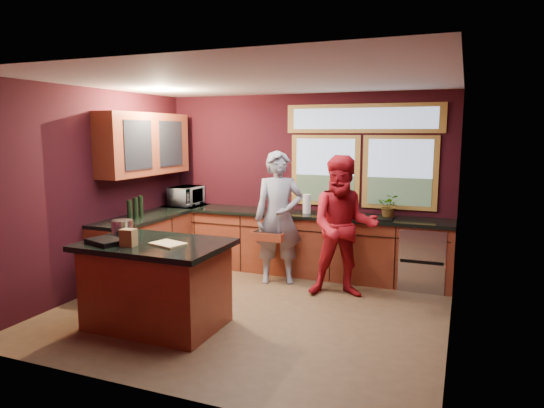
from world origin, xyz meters
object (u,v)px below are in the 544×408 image
Objects in this scene: stock_pot at (122,228)px; person_grey at (279,218)px; island at (157,284)px; person_red at (343,227)px; cutting_board at (168,244)px.

person_grey is at bearing 55.82° from stock_pot.
island is 0.84× the size of person_red.
cutting_board is (-1.47, -1.78, 0.04)m from person_red.
stock_pot is (-1.23, -1.82, 0.10)m from person_grey.
person_red is at bearing -37.09° from person_grey.
person_grey is at bearing 70.84° from island.
cutting_board is at bearing -14.93° from stock_pot.
stock_pot is at bearing -159.50° from person_red.
person_grey is 1.02× the size of person_red.
stock_pot is at bearing -147.76° from person_grey.
person_grey is at bearing 151.50° from person_red.
island is 2.13m from person_grey.
island is 2.44m from person_red.
cutting_board is at bearing -127.05° from person_grey.
person_red reaches higher than stock_pot.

